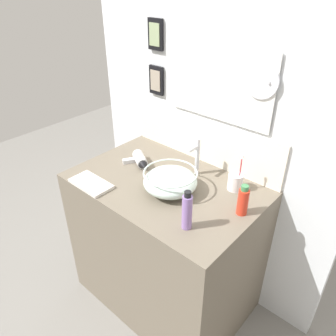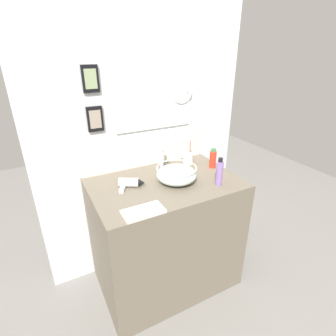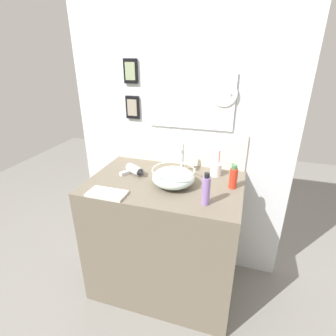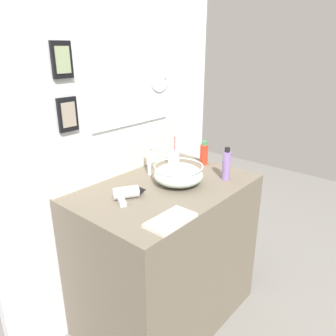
{
  "view_description": "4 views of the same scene",
  "coord_description": "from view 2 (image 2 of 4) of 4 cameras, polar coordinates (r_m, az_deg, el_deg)",
  "views": [
    {
      "loc": [
        0.96,
        -1.06,
        1.84
      ],
      "look_at": [
        0.02,
        0.0,
        0.98
      ],
      "focal_mm": 35.0,
      "sensor_mm": 36.0,
      "label": 1
    },
    {
      "loc": [
        -0.72,
        -1.4,
        1.7
      ],
      "look_at": [
        0.02,
        0.0,
        0.98
      ],
      "focal_mm": 28.0,
      "sensor_mm": 36.0,
      "label": 2
    },
    {
      "loc": [
        0.48,
        -1.46,
        1.66
      ],
      "look_at": [
        0.02,
        0.0,
        0.98
      ],
      "focal_mm": 28.0,
      "sensor_mm": 36.0,
      "label": 3
    },
    {
      "loc": [
        -1.23,
        -1.07,
        1.59
      ],
      "look_at": [
        0.02,
        0.0,
        0.98
      ],
      "focal_mm": 35.0,
      "sensor_mm": 36.0,
      "label": 4
    }
  ],
  "objects": [
    {
      "name": "shampoo_bottle",
      "position": [
        2.0,
        9.74,
        2.0
      ],
      "size": [
        0.05,
        0.05,
        0.15
      ],
      "color": "red",
      "rests_on": "vanity_counter"
    },
    {
      "name": "faucet",
      "position": [
        1.9,
        -1.22,
        2.7
      ],
      "size": [
        0.02,
        0.1,
        0.21
      ],
      "color": "silver",
      "rests_on": "vanity_counter"
    },
    {
      "name": "glass_bowl_sink",
      "position": [
        1.76,
        1.87,
        -1.35
      ],
      "size": [
        0.27,
        0.27,
        0.11
      ],
      "color": "silver",
      "rests_on": "vanity_counter"
    },
    {
      "name": "vanity_counter",
      "position": [
        2.02,
        -0.51,
        -14.12
      ],
      "size": [
        1.0,
        0.66,
        0.88
      ],
      "primitive_type": "cube",
      "color": "#6B6051",
      "rests_on": "ground"
    },
    {
      "name": "hand_towel",
      "position": [
        1.47,
        -5.39,
        -9.43
      ],
      "size": [
        0.23,
        0.12,
        0.02
      ],
      "primitive_type": "cube",
      "color": "silver",
      "rests_on": "vanity_counter"
    },
    {
      "name": "soap_dispenser",
      "position": [
        1.75,
        11.14,
        -0.93
      ],
      "size": [
        0.04,
        0.04,
        0.19
      ],
      "color": "#8C6BB2",
      "rests_on": "vanity_counter"
    },
    {
      "name": "ground_plane",
      "position": [
        2.32,
        -0.47,
        -22.59
      ],
      "size": [
        6.0,
        6.0,
        0.0
      ],
      "primitive_type": "plane",
      "color": "gray"
    },
    {
      "name": "back_panel",
      "position": [
        1.97,
        -5.48,
        9.99
      ],
      "size": [
        1.62,
        0.1,
        2.42
      ],
      "color": "silver",
      "rests_on": "ground"
    },
    {
      "name": "hair_drier",
      "position": [
        1.72,
        -8.15,
        -3.27
      ],
      "size": [
        0.19,
        0.13,
        0.06
      ],
      "color": "silver",
      "rests_on": "vanity_counter"
    },
    {
      "name": "toothbrush_cup",
      "position": [
        2.05,
        4.42,
        2.13
      ],
      "size": [
        0.08,
        0.08,
        0.2
      ],
      "color": "white",
      "rests_on": "vanity_counter"
    }
  ]
}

